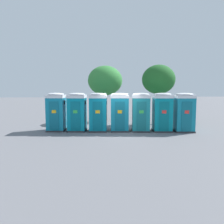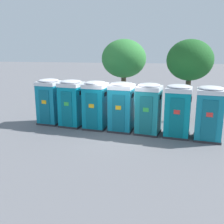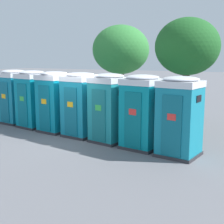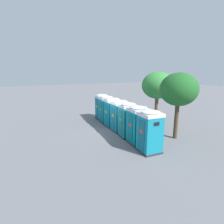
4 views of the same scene
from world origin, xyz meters
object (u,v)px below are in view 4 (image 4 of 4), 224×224
(portapotty_3, at_px, (120,115))
(portapotty_4, at_px, (128,120))
(portapotty_5, at_px, (138,125))
(portapotty_6, at_px, (150,131))
(portapotty_0, at_px, (102,106))
(portapotty_1, at_px, (106,109))
(street_tree_1, at_px, (179,90))
(portapotty_2, at_px, (112,112))
(street_tree_0, at_px, (158,86))

(portapotty_3, height_order, portapotty_4, same)
(portapotty_5, relative_size, portapotty_6, 1.00)
(portapotty_3, xyz_separation_m, portapotty_4, (1.39, -0.20, 0.00))
(portapotty_0, bearing_deg, portapotty_5, -7.97)
(portapotty_1, xyz_separation_m, portapotty_3, (2.79, -0.35, -0.00))
(portapotty_3, bearing_deg, portapotty_0, 171.88)
(portapotty_4, distance_m, street_tree_1, 4.09)
(portapotty_6, height_order, street_tree_1, street_tree_1)
(portapotty_2, bearing_deg, portapotty_0, 170.59)
(street_tree_0, relative_size, street_tree_1, 1.02)
(portapotty_2, bearing_deg, street_tree_0, 79.52)
(street_tree_0, bearing_deg, portapotty_6, -47.83)
(portapotty_2, bearing_deg, street_tree_1, 26.44)
(portapotty_0, distance_m, street_tree_1, 8.19)
(portapotty_1, xyz_separation_m, portapotty_4, (4.18, -0.54, 0.00))
(portapotty_0, relative_size, portapotty_1, 1.00)
(portapotty_5, bearing_deg, portapotty_4, 172.49)
(portapotty_0, xyz_separation_m, portapotty_4, (5.57, -0.79, 0.00))
(portapotty_1, bearing_deg, portapotty_5, -7.44)
(portapotty_4, height_order, portapotty_5, same)
(street_tree_0, bearing_deg, portapotty_0, -131.87)
(portapotty_1, relative_size, portapotty_4, 1.00)
(portapotty_3, distance_m, street_tree_0, 5.14)
(portapotty_0, distance_m, portapotty_1, 1.41)
(portapotty_1, height_order, portapotty_3, same)
(portapotty_0, bearing_deg, street_tree_1, 14.38)
(portapotty_2, xyz_separation_m, portapotty_4, (2.79, -0.33, -0.00))
(portapotty_2, height_order, portapotty_6, same)
(portapotty_4, relative_size, street_tree_0, 0.53)
(portapotty_3, bearing_deg, portapotty_4, -8.00)
(portapotty_5, height_order, portapotty_6, same)
(portapotty_4, bearing_deg, portapotty_6, -8.71)
(portapotty_5, height_order, street_tree_0, street_tree_0)
(portapotty_0, bearing_deg, portapotty_2, -9.41)
(portapotty_2, bearing_deg, portapotty_6, -7.74)
(portapotty_6, distance_m, street_tree_1, 3.94)
(portapotty_2, height_order, portapotty_3, same)
(street_tree_0, bearing_deg, street_tree_1, -27.09)
(portapotty_0, xyz_separation_m, street_tree_1, (7.64, 1.96, 2.22))
(portapotty_5, bearing_deg, portapotty_2, 172.99)
(portapotty_6, bearing_deg, street_tree_1, 102.64)
(portapotty_0, xyz_separation_m, portapotty_3, (4.18, -0.60, -0.00))
(portapotty_0, distance_m, portapotty_5, 7.03)
(portapotty_3, distance_m, portapotty_6, 4.22)
(portapotty_0, xyz_separation_m, portapotty_2, (2.78, -0.46, 0.00))
(portapotty_5, distance_m, street_tree_1, 3.74)
(portapotty_4, height_order, street_tree_1, street_tree_1)
(portapotty_3, bearing_deg, portapotty_1, 172.88)
(portapotty_0, relative_size, portapotty_3, 1.00)
(portapotty_4, bearing_deg, street_tree_1, 53.05)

